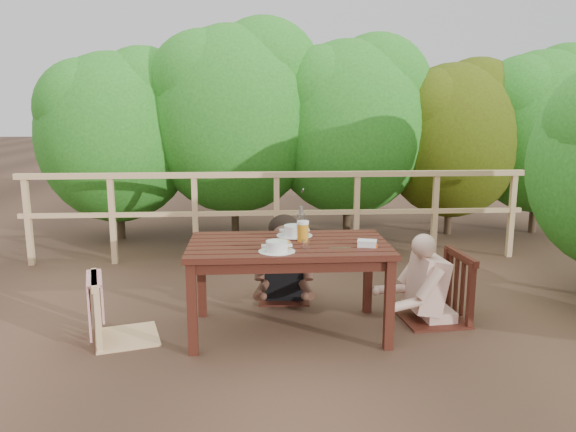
{
  "coord_description": "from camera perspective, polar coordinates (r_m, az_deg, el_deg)",
  "views": [
    {
      "loc": [
        -0.26,
        -3.99,
        1.7
      ],
      "look_at": [
        0.0,
        0.05,
        0.9
      ],
      "focal_mm": 34.24,
      "sensor_mm": 36.0,
      "label": 1
    }
  ],
  "objects": [
    {
      "name": "diner_right",
      "position": [
        4.55,
        15.39,
        -3.33
      ],
      "size": [
        0.63,
        0.53,
        1.18
      ],
      "primitive_type": null,
      "rotation": [
        0.0,
        0.0,
        1.66
      ],
      "color": "#DEA997",
      "rests_on": "ground"
    },
    {
      "name": "ground",
      "position": [
        4.35,
        0.04,
        -11.84
      ],
      "size": [
        60.0,
        60.0,
        0.0
      ],
      "primitive_type": "plane",
      "color": "brown",
      "rests_on": "ground"
    },
    {
      "name": "chair_left",
      "position": [
        4.24,
        -16.7,
        -6.15
      ],
      "size": [
        0.58,
        0.58,
        0.95
      ],
      "primitive_type": "cube",
      "rotation": [
        0.0,
        0.0,
        1.85
      ],
      "color": "tan",
      "rests_on": "ground"
    },
    {
      "name": "hedge_row",
      "position": [
        7.23,
        1.58,
        12.76
      ],
      "size": [
        6.6,
        1.6,
        3.8
      ],
      "primitive_type": null,
      "color": "#266F1D",
      "rests_on": "ground"
    },
    {
      "name": "bread_roll",
      "position": [
        3.96,
        -0.65,
        -2.95
      ],
      "size": [
        0.14,
        0.11,
        0.08
      ],
      "primitive_type": "ellipsoid",
      "color": "#A06337",
      "rests_on": "table"
    },
    {
      "name": "table",
      "position": [
        4.23,
        0.04,
        -7.52
      ],
      "size": [
        1.5,
        0.84,
        0.69
      ],
      "primitive_type": "cube",
      "color": "#38160E",
      "rests_on": "ground"
    },
    {
      "name": "railing",
      "position": [
        6.12,
        -1.19,
        -0.09
      ],
      "size": [
        5.6,
        0.1,
        1.01
      ],
      "primitive_type": "cube",
      "color": "tan",
      "rests_on": "ground"
    },
    {
      "name": "butter_tub",
      "position": [
        4.05,
        8.2,
        -2.92
      ],
      "size": [
        0.16,
        0.13,
        0.06
      ],
      "primitive_type": "cube",
      "rotation": [
        0.0,
        0.0,
        -0.28
      ],
      "color": "silver",
      "rests_on": "table"
    },
    {
      "name": "soup_far",
      "position": [
        4.35,
        0.67,
        -1.6
      ],
      "size": [
        0.29,
        0.29,
        0.1
      ],
      "primitive_type": "cylinder",
      "color": "silver",
      "rests_on": "table"
    },
    {
      "name": "chair_right",
      "position": [
        4.56,
        14.99,
        -4.22
      ],
      "size": [
        0.56,
        0.56,
        1.04
      ],
      "primitive_type": "cube",
      "rotation": [
        0.0,
        0.0,
        -1.48
      ],
      "color": "#38160E",
      "rests_on": "ground"
    },
    {
      "name": "beer_glass",
      "position": [
        4.15,
        1.56,
        -1.69
      ],
      "size": [
        0.09,
        0.09,
        0.17
      ],
      "primitive_type": "cylinder",
      "color": "#C7762C",
      "rests_on": "table"
    },
    {
      "name": "soup_near",
      "position": [
        3.88,
        -1.16,
        -3.24
      ],
      "size": [
        0.26,
        0.26,
        0.09
      ],
      "primitive_type": "cylinder",
      "color": "white",
      "rests_on": "table"
    },
    {
      "name": "chair_far",
      "position": [
        4.9,
        -0.41,
        -3.62
      ],
      "size": [
        0.47,
        0.47,
        0.9
      ],
      "primitive_type": "cube",
      "rotation": [
        0.0,
        0.0,
        -0.06
      ],
      "color": "#38160E",
      "rests_on": "ground"
    },
    {
      "name": "woman",
      "position": [
        4.88,
        -0.43,
        -1.74
      ],
      "size": [
        0.52,
        0.63,
        1.22
      ],
      "primitive_type": null,
      "rotation": [
        0.0,
        0.0,
        3.08
      ],
      "color": "black",
      "rests_on": "ground"
    },
    {
      "name": "tumbler",
      "position": [
        3.95,
        1.82,
        -3.05
      ],
      "size": [
        0.06,
        0.06,
        0.08
      ],
      "primitive_type": "cylinder",
      "color": "silver",
      "rests_on": "table"
    },
    {
      "name": "bottle",
      "position": [
        4.16,
        1.37,
        -0.86
      ],
      "size": [
        0.07,
        0.07,
        0.28
      ],
      "primitive_type": "cylinder",
      "color": "silver",
      "rests_on": "table"
    }
  ]
}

